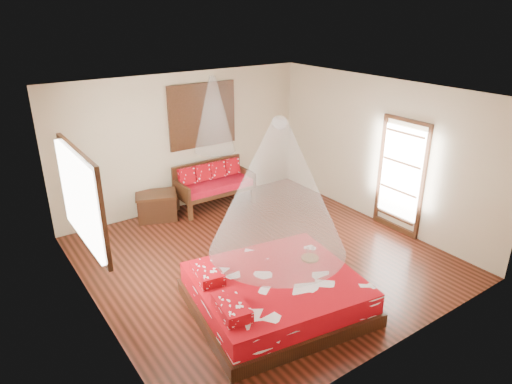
# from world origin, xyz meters

# --- Properties ---
(room) EXTENTS (5.54, 5.54, 2.84)m
(room) POSITION_xyz_m (0.00, 0.00, 1.40)
(room) COLOR black
(room) RESTS_ON ground
(bed) EXTENTS (2.56, 2.37, 0.65)m
(bed) POSITION_xyz_m (-0.68, -1.27, 0.25)
(bed) COLOR black
(bed) RESTS_ON floor
(daybed) EXTENTS (1.63, 0.73, 0.94)m
(daybed) POSITION_xyz_m (0.43, 2.37, 0.52)
(daybed) COLOR black
(daybed) RESTS_ON floor
(storage_chest) EXTENTS (0.95, 0.83, 0.55)m
(storage_chest) POSITION_xyz_m (-0.84, 2.45, 0.28)
(storage_chest) COLOR black
(storage_chest) RESTS_ON floor
(shutter_panel) EXTENTS (1.52, 0.06, 1.32)m
(shutter_panel) POSITION_xyz_m (0.43, 2.72, 1.90)
(shutter_panel) COLOR black
(shutter_panel) RESTS_ON wall_back
(window_left) EXTENTS (0.10, 1.74, 1.34)m
(window_left) POSITION_xyz_m (-2.71, 0.20, 1.70)
(window_left) COLOR black
(window_left) RESTS_ON wall_left
(glazed_door) EXTENTS (0.08, 1.02, 2.16)m
(glazed_door) POSITION_xyz_m (2.72, -0.60, 1.07)
(glazed_door) COLOR black
(glazed_door) RESTS_ON floor
(wine_tray) EXTENTS (0.26, 0.26, 0.21)m
(wine_tray) POSITION_xyz_m (0.05, -1.15, 0.56)
(wine_tray) COLOR brown
(wine_tray) RESTS_ON bed
(mosquito_net_main) EXTENTS (1.84, 1.84, 1.80)m
(mosquito_net_main) POSITION_xyz_m (-0.66, -1.27, 1.85)
(mosquito_net_main) COLOR white
(mosquito_net_main) RESTS_ON ceiling
(mosquito_net_daybed) EXTENTS (0.83, 0.83, 1.50)m
(mosquito_net_daybed) POSITION_xyz_m (0.43, 2.25, 2.00)
(mosquito_net_daybed) COLOR white
(mosquito_net_daybed) RESTS_ON ceiling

